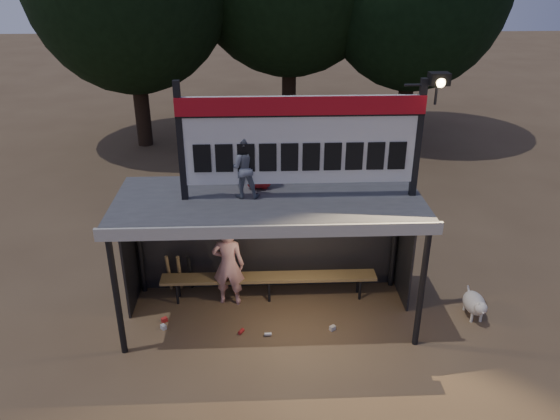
# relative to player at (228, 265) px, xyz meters

# --- Properties ---
(ground) EXTENTS (80.00, 80.00, 0.00)m
(ground) POSITION_rel_player_xyz_m (0.74, -0.45, -0.80)
(ground) COLOR brown
(ground) RESTS_ON ground
(player) EXTENTS (0.63, 0.45, 1.60)m
(player) POSITION_rel_player_xyz_m (0.00, 0.00, 0.00)
(player) COLOR silver
(player) RESTS_ON ground
(child_a) EXTENTS (0.51, 0.40, 1.03)m
(child_a) POSITION_rel_player_xyz_m (0.34, -0.40, 2.03)
(child_a) COLOR slate
(child_a) RESTS_ON dugout_shelter
(child_b) EXTENTS (0.52, 0.34, 1.06)m
(child_b) POSITION_rel_player_xyz_m (0.58, -0.03, 2.05)
(child_b) COLOR #AC1A1B
(child_b) RESTS_ON dugout_shelter
(dugout_shelter) EXTENTS (5.10, 2.08, 2.32)m
(dugout_shelter) POSITION_rel_player_xyz_m (0.74, -0.20, 1.04)
(dugout_shelter) COLOR #3F3F42
(dugout_shelter) RESTS_ON ground
(scoreboard_assembly) EXTENTS (4.10, 0.27, 1.99)m
(scoreboard_assembly) POSITION_rel_player_xyz_m (1.29, -0.46, 2.52)
(scoreboard_assembly) COLOR black
(scoreboard_assembly) RESTS_ON dugout_shelter
(bench) EXTENTS (4.00, 0.35, 0.48)m
(bench) POSITION_rel_player_xyz_m (0.74, 0.10, -0.37)
(bench) COLOR olive
(bench) RESTS_ON ground
(dog) EXTENTS (0.36, 0.81, 0.49)m
(dog) POSITION_rel_player_xyz_m (4.37, -0.66, -0.52)
(dog) COLOR beige
(dog) RESTS_ON ground
(bats) EXTENTS (0.47, 0.32, 0.84)m
(bats) POSITION_rel_player_xyz_m (-0.95, 0.37, -0.37)
(bats) COLOR olive
(bats) RESTS_ON ground
(litter) EXTENTS (3.06, 0.57, 0.08)m
(litter) POSITION_rel_player_xyz_m (0.08, -0.85, -0.76)
(litter) COLOR #AC201D
(litter) RESTS_ON ground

